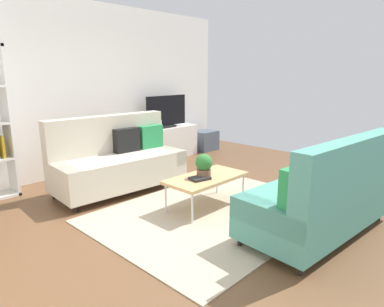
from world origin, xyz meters
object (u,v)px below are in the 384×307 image
Objects in this scene: potted_plant at (204,165)px; table_book_0 at (200,178)px; tv_console at (166,143)px; couch_beige at (118,161)px; bottle_0 at (152,125)px; vase_0 at (142,127)px; bottle_1 at (157,125)px; coffee_table at (206,178)px; storage_trunk at (205,141)px; couch_green at (323,196)px; tv at (166,112)px; bottle_2 at (160,124)px.

potted_plant is 1.27× the size of table_book_0.
tv_console is 2.81m from potted_plant.
couch_beige is at bearing 103.29° from potted_plant.
bottle_0 is at bearing -174.21° from tv_console.
vase_0 is (1.24, 1.00, 0.27)m from couch_beige.
bottle_1 is at bearing 62.66° from potted_plant.
storage_trunk is at bearing 41.80° from coffee_table.
potted_plant is 2.63m from bottle_1.
coffee_table is 2.63m from bottle_1.
bottle_1 is (0.88, 3.75, 0.28)m from couch_green.
tv reaches higher than potted_plant.
tv is 5.89× the size of bottle_2.
coffee_table is at bearing -121.29° from tv_console.
bottle_2 reaches higher than coffee_table.
table_book_0 is at bearing -120.77° from bottle_2.
tv is at bearing -6.88° from vase_0.
storage_trunk is at bearing -2.49° from bottle_1.
tv is 0.37m from bottle_1.
coffee_table is 0.19m from potted_plant.
vase_0 is at bearing 166.99° from bottle_2.
bottle_1 is (-0.28, -0.02, -0.23)m from tv.
bottle_1 is (1.16, 2.33, 0.32)m from coffee_table.
bottle_2 is (0.20, 0.00, -0.01)m from bottle_0.
table_book_0 is at bearing -139.53° from storage_trunk.
bottle_2 reaches higher than table_book_0.
tv_console reaches higher than storage_trunk.
vase_0 is at bearing 175.07° from tv_console.
bottle_2 is at bearing 177.34° from storage_trunk.
potted_plant is (-2.59, -2.27, 0.36)m from storage_trunk.
bottle_2 is at bearing -174.00° from tv.
table_book_0 is (-0.43, 1.39, -0.00)m from couch_green.
potted_plant is at bearing -117.34° from bottle_1.
bottle_0 reaches higher than table_book_0.
vase_0 reaches higher than table_book_0.
tv is at bearing 58.50° from coffee_table.
coffee_table is at bearing 10.04° from table_book_0.
potted_plant is 2.59m from vase_0.
table_book_0 is (-2.70, -2.30, 0.22)m from storage_trunk.
bottle_2 is (1.25, 2.33, 0.33)m from coffee_table.
couch_green is at bearing -107.11° from tv.
coffee_table is at bearing -3.87° from potted_plant.
coffee_table is 2.78m from tv_console.
tv_console is at bearing -4.93° from vase_0.
vase_0 is (-1.68, 0.15, 0.49)m from storage_trunk.
potted_plant is 2.10× the size of vase_0.
vase_0 is (-0.58, 0.07, -0.24)m from tv.
tv is at bearing 2.90° from bottle_0.
table_book_0 is 2.76m from bottle_2.
storage_trunk is 3.46m from potted_plant.
bottle_2 is at bearing -147.06° from couch_beige.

